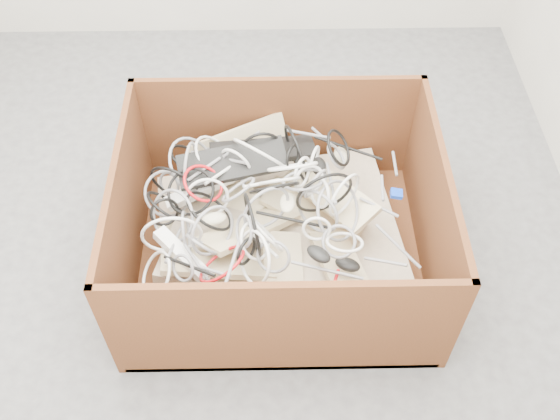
{
  "coord_description": "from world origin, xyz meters",
  "views": [
    {
      "loc": [
        0.15,
        -1.68,
        2.2
      ],
      "look_at": [
        0.18,
        -0.12,
        0.3
      ],
      "focal_mm": 40.93,
      "sensor_mm": 36.0,
      "label": 1
    }
  ],
  "objects_px": {
    "power_strip_left": "(200,189)",
    "vga_plug": "(396,194)",
    "power_strip_right": "(182,255)",
    "cardboard_box": "(276,239)"
  },
  "relations": [
    {
      "from": "power_strip_left",
      "to": "vga_plug",
      "type": "relative_size",
      "value": 6.21
    },
    {
      "from": "power_strip_left",
      "to": "cardboard_box",
      "type": "bearing_deg",
      "value": -37.01
    },
    {
      "from": "cardboard_box",
      "to": "vga_plug",
      "type": "height_order",
      "value": "cardboard_box"
    },
    {
      "from": "power_strip_left",
      "to": "vga_plug",
      "type": "distance_m",
      "value": 0.76
    },
    {
      "from": "power_strip_left",
      "to": "power_strip_right",
      "type": "distance_m",
      "value": 0.3
    },
    {
      "from": "power_strip_right",
      "to": "power_strip_left",
      "type": "bearing_deg",
      "value": 125.06
    },
    {
      "from": "cardboard_box",
      "to": "power_strip_left",
      "type": "bearing_deg",
      "value": 162.77
    },
    {
      "from": "power_strip_right",
      "to": "vga_plug",
      "type": "relative_size",
      "value": 5.81
    },
    {
      "from": "power_strip_left",
      "to": "vga_plug",
      "type": "xyz_separation_m",
      "value": [
        0.75,
        -0.05,
        0.02
      ]
    },
    {
      "from": "cardboard_box",
      "to": "power_strip_left",
      "type": "xyz_separation_m",
      "value": [
        -0.29,
        0.09,
        0.2
      ]
    }
  ]
}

